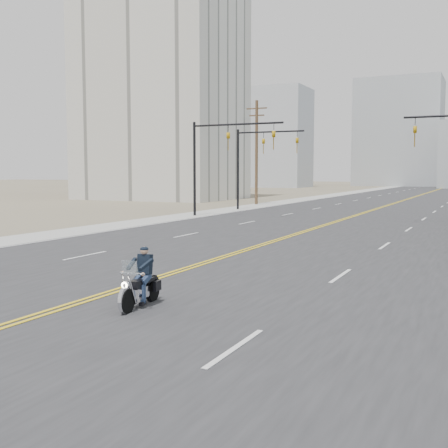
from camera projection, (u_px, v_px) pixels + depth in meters
road at (411, 198)px, 71.80m from camera, size 20.00×200.00×0.01m
sidewalk_left at (324, 196)px, 76.72m from camera, size 3.00×200.00×0.01m
traffic_mast_left at (219, 149)px, 41.02m from camera, size 7.10×0.26×7.00m
traffic_mast_far at (256, 154)px, 48.36m from camera, size 6.10×0.26×7.00m
utility_pole_left at (257, 151)px, 56.86m from camera, size 2.20×0.30×10.50m
apartment_block at (162, 77)px, 68.92m from camera, size 18.00×14.00×30.00m
haze_bldg_a at (276, 138)px, 126.24m from camera, size 14.00×12.00×22.00m
haze_bldg_d at (399, 133)px, 138.70m from camera, size 20.00×15.00×26.00m
haze_bldg_f at (242, 154)px, 146.42m from camera, size 12.00×12.00×16.00m
motorcyclist at (140, 278)px, 13.44m from camera, size 1.00×1.93×1.45m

